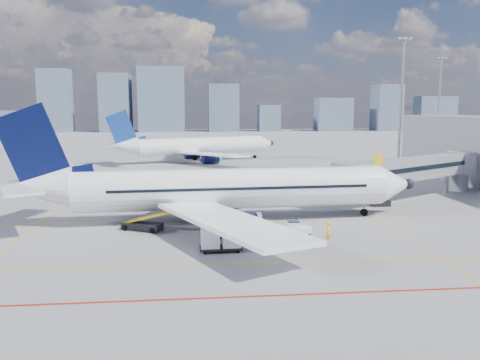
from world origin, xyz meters
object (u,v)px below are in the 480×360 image
object	(u,v)px
baggage_tug	(296,230)
second_aircraft	(196,146)
belt_loader	(144,224)
ramp_worker	(329,232)
main_aircraft	(216,190)
cargo_dolly	(221,239)

from	to	relation	value
baggage_tug	second_aircraft	bearing A→B (deg)	101.85
belt_loader	ramp_worker	size ratio (longest dim) A/B	2.82
belt_loader	ramp_worker	bearing A→B (deg)	4.79
main_aircraft	cargo_dolly	world-z (taller)	main_aircraft
main_aircraft	second_aircraft	xyz separation A→B (m)	(-1.90, 53.39, 0.01)
main_aircraft	baggage_tug	size ratio (longest dim) A/B	17.18
baggage_tug	ramp_worker	world-z (taller)	ramp_worker
main_aircraft	baggage_tug	xyz separation A→B (m)	(6.72, -7.17, -2.44)
second_aircraft	cargo_dolly	distance (m)	63.62
baggage_tug	cargo_dolly	bearing A→B (deg)	-152.46
belt_loader	ramp_worker	distance (m)	17.04
cargo_dolly	ramp_worker	size ratio (longest dim) A/B	1.79
baggage_tug	belt_loader	size ratio (longest dim) A/B	0.45
baggage_tug	belt_loader	bearing A→B (deg)	166.83
main_aircraft	baggage_tug	bearing A→B (deg)	-49.71
cargo_dolly	ramp_worker	xyz separation A→B (m)	(9.20, 1.40, -0.06)
main_aircraft	ramp_worker	xyz separation A→B (m)	(9.13, -8.77, -2.27)
main_aircraft	belt_loader	xyz separation A→B (m)	(-6.91, -3.02, -2.65)
ramp_worker	baggage_tug	bearing A→B (deg)	79.39
main_aircraft	baggage_tug	distance (m)	10.13
cargo_dolly	second_aircraft	bearing A→B (deg)	90.01
main_aircraft	second_aircraft	world-z (taller)	main_aircraft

